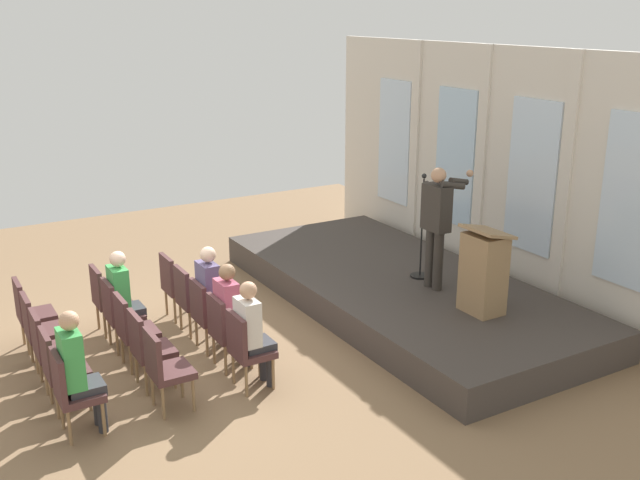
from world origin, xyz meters
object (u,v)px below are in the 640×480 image
(chair_r0_c3, at_px, (226,327))
(audience_r0_c4, at_px, (252,329))
(chair_r0_c1, at_px, (190,296))
(audience_r1_c1, at_px, (123,295))
(lectern, at_px, (484,272))
(chair_r0_c0, at_px, (175,283))
(chair_r2_c4, at_px, (72,388))
(speaker, at_px, (437,219))
(mic_stand, at_px, (421,255))
(audience_r0_c3, at_px, (231,310))
(chair_r0_c4, at_px, (246,346))
(chair_r1_c1, at_px, (118,310))
(chair_r1_c4, at_px, (164,366))
(audience_r2_c4, at_px, (77,367))
(chair_r2_c1, at_px, (39,326))
(chair_r1_c0, at_px, (106,296))
(chair_r1_c3, at_px, (147,345))
(audience_r0_c2, at_px, (212,293))
(chair_r2_c2, at_px, (48,345))
(chair_r2_c0, at_px, (30,310))
(chair_r2_c3, at_px, (59,365))
(chair_r1_c2, at_px, (132,327))
(chair_r0_c2, at_px, (207,311))

(chair_r0_c3, distance_m, audience_r0_c4, 0.63)
(chair_r0_c1, relative_size, audience_r1_c1, 0.71)
(lectern, xyz_separation_m, chair_r0_c0, (-2.78, -3.17, -0.45))
(audience_r1_c1, bearing_deg, chair_r0_c3, 37.08)
(chair_r2_c4, bearing_deg, chair_r0_c0, 140.49)
(speaker, bearing_deg, mic_stand, 167.31)
(audience_r1_c1, bearing_deg, audience_r0_c3, 39.48)
(chair_r0_c4, bearing_deg, chair_r1_c1, -151.20)
(lectern, bearing_deg, chair_r1_c4, -95.73)
(mic_stand, height_order, lectern, mic_stand)
(audience_r2_c4, bearing_deg, audience_r0_c3, 106.86)
(audience_r2_c4, bearing_deg, chair_r2_c1, -177.45)
(chair_r2_c1, bearing_deg, chair_r0_c0, 106.87)
(audience_r0_c4, height_order, chair_r1_c4, audience_r0_c4)
(chair_r2_c1, bearing_deg, chair_r1_c0, 121.23)
(audience_r1_c1, bearing_deg, chair_r1_c1, -90.00)
(chair_r1_c3, bearing_deg, chair_r0_c3, 90.00)
(mic_stand, distance_m, chair_r0_c1, 3.38)
(chair_r2_c4, bearing_deg, chair_r2_c1, 180.00)
(chair_r2_c4, bearing_deg, chair_r1_c1, 151.20)
(chair_r1_c4, bearing_deg, chair_r2_c1, -151.20)
(chair_r1_c1, distance_m, audience_r2_c4, 2.00)
(audience_r0_c2, distance_m, chair_r2_c4, 2.35)
(chair_r1_c1, xyz_separation_m, chair_r1_c3, (1.18, 0.00, 0.00))
(lectern, distance_m, chair_r2_c2, 5.38)
(chair_r1_c4, relative_size, chair_r2_c4, 1.00)
(chair_r0_c4, bearing_deg, mic_stand, 107.38)
(chair_r0_c1, bearing_deg, chair_r2_c0, -106.87)
(lectern, height_order, chair_r1_c4, lectern)
(chair_r0_c0, relative_size, chair_r2_c2, 1.00)
(chair_r1_c0, height_order, chair_r1_c3, same)
(mic_stand, bearing_deg, chair_r0_c0, -112.03)
(chair_r2_c1, distance_m, chair_r2_c2, 0.59)
(audience_r1_c1, height_order, chair_r2_c0, audience_r1_c1)
(chair_r0_c3, xyz_separation_m, chair_r2_c3, (0.00, -1.95, 0.00))
(mic_stand, height_order, chair_r2_c4, mic_stand)
(chair_r0_c1, relative_size, chair_r1_c2, 1.00)
(chair_r0_c4, height_order, chair_r2_c2, same)
(chair_r0_c0, bearing_deg, chair_r1_c2, -39.51)
(chair_r1_c1, distance_m, chair_r1_c4, 1.77)
(chair_r2_c3, bearing_deg, chair_r1_c3, 90.00)
(mic_stand, bearing_deg, chair_r0_c1, -102.69)
(mic_stand, xyz_separation_m, chair_r0_c4, (1.03, -3.29, -0.23))
(chair_r1_c2, bearing_deg, chair_r2_c0, -140.49)
(mic_stand, relative_size, chair_r1_c3, 1.65)
(audience_r0_c4, bearing_deg, chair_r0_c2, -176.02)
(chair_r0_c3, xyz_separation_m, chair_r1_c0, (-1.77, -0.97, 0.00))
(chair_r0_c4, bearing_deg, chair_r2_c4, -90.00)
(chair_r0_c3, bearing_deg, chair_r0_c4, 0.00)
(audience_r0_c2, bearing_deg, audience_r0_c3, 0.23)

